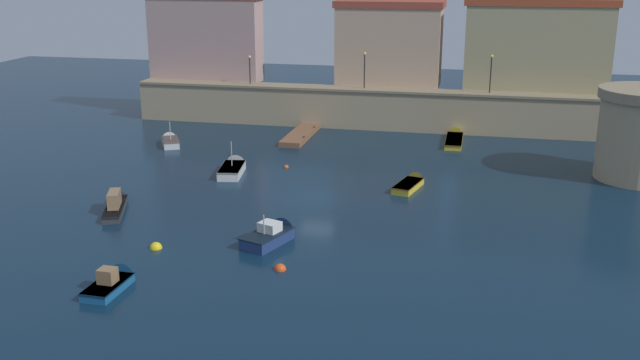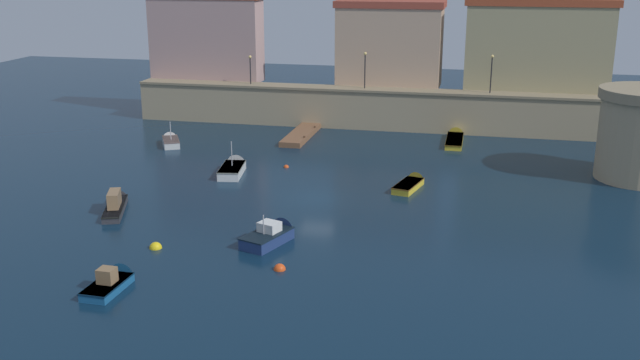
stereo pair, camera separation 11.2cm
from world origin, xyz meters
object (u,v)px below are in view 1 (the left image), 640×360
at_px(moored_boat_3, 170,141).
at_px(mooring_buoy_1, 280,270).
at_px(quay_lamp_1, 365,64).
at_px(moored_boat_0, 412,183).
at_px(quay_lamp_2, 491,68).
at_px(quay_lamp_0, 250,65).
at_px(moored_boat_4, 274,234).
at_px(mooring_buoy_2, 156,248).
at_px(mooring_buoy_0, 286,167).
at_px(moored_boat_6, 116,203).
at_px(moored_boat_1, 455,138).
at_px(moored_boat_5, 114,280).
at_px(moored_boat_2, 234,167).

bearing_deg(moored_boat_3, mooring_buoy_1, -173.17).
xyz_separation_m(quay_lamp_1, moored_boat_0, (7.06, -19.81, -6.34)).
bearing_deg(quay_lamp_2, quay_lamp_0, -180.00).
bearing_deg(moored_boat_4, quay_lamp_1, 19.06).
bearing_deg(mooring_buoy_1, quay_lamp_1, 92.07).
bearing_deg(mooring_buoy_2, mooring_buoy_0, 81.13).
relative_size(mooring_buoy_0, mooring_buoy_2, 0.58).
bearing_deg(moored_boat_6, moored_boat_3, -8.18).
relative_size(moored_boat_0, moored_boat_3, 1.15).
xyz_separation_m(moored_boat_3, mooring_buoy_1, (18.22, -26.36, -0.37)).
bearing_deg(moored_boat_1, quay_lamp_1, 68.72).
distance_m(moored_boat_4, mooring_buoy_2, 7.32).
xyz_separation_m(moored_boat_0, mooring_buoy_1, (-5.70, -17.77, -0.28)).
relative_size(moored_boat_1, moored_boat_3, 1.70).
xyz_separation_m(quay_lamp_2, moored_boat_4, (-12.91, -33.27, -6.20)).
relative_size(moored_boat_0, moored_boat_6, 0.76).
height_order(moored_boat_4, mooring_buoy_1, moored_boat_4).
distance_m(moored_boat_1, mooring_buoy_1, 34.91).
height_order(moored_boat_0, moored_boat_5, moored_boat_5).
distance_m(moored_boat_2, mooring_buoy_0, 4.55).
bearing_deg(mooring_buoy_1, moored_boat_0, 72.21).
xyz_separation_m(moored_boat_5, mooring_buoy_1, (8.20, 4.08, -0.34)).
bearing_deg(mooring_buoy_1, moored_boat_5, -153.57).
height_order(quay_lamp_0, moored_boat_5, quay_lamp_0).
bearing_deg(moored_boat_5, quay_lamp_0, 9.26).
distance_m(mooring_buoy_0, mooring_buoy_1, 21.60).
distance_m(moored_boat_3, mooring_buoy_0, 14.02).
bearing_deg(mooring_buoy_0, moored_boat_1, 43.77).
height_order(moored_boat_4, moored_boat_6, moored_boat_4).
bearing_deg(quay_lamp_1, mooring_buoy_0, -103.31).
height_order(moored_boat_2, moored_boat_5, moored_boat_2).
distance_m(moored_boat_3, mooring_buoy_2, 26.78).
bearing_deg(moored_boat_4, moored_boat_0, -9.00).
bearing_deg(moored_boat_3, moored_boat_6, 164.34).
distance_m(moored_boat_0, moored_boat_1, 16.35).
bearing_deg(moored_boat_2, moored_boat_6, 145.73).
xyz_separation_m(moored_boat_2, mooring_buoy_2, (0.85, -17.14, -0.39)).
height_order(moored_boat_1, mooring_buoy_0, moored_boat_1).
height_order(quay_lamp_2, moored_boat_2, quay_lamp_2).
xyz_separation_m(quay_lamp_0, quay_lamp_1, (12.33, 0.00, 0.40)).
bearing_deg(quay_lamp_0, moored_boat_2, -76.64).
xyz_separation_m(quay_lamp_2, moored_boat_1, (-3.06, -3.66, -6.40)).
xyz_separation_m(moored_boat_2, moored_boat_4, (7.59, -14.31, 0.07)).
height_order(moored_boat_2, mooring_buoy_1, moored_boat_2).
xyz_separation_m(moored_boat_4, mooring_buoy_1, (1.60, -4.31, -0.47)).
distance_m(quay_lamp_0, quay_lamp_1, 12.34).
xyz_separation_m(quay_lamp_2, moored_boat_3, (-29.53, -11.22, -6.30)).
bearing_deg(mooring_buoy_0, quay_lamp_1, 76.69).
distance_m(moored_boat_2, mooring_buoy_1, 20.76).
relative_size(moored_boat_2, mooring_buoy_1, 7.67).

